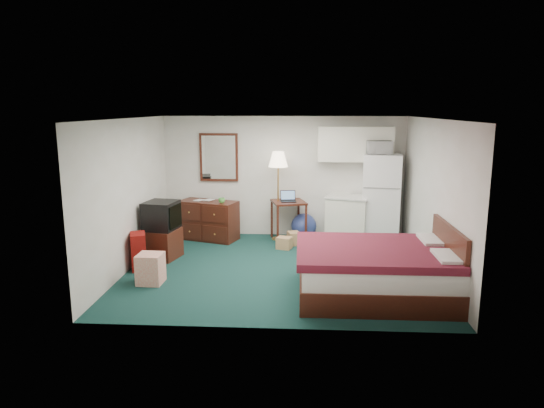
# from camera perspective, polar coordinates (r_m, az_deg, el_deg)

# --- Properties ---
(floor) EXTENTS (5.00, 4.50, 0.01)m
(floor) POSITION_cam_1_polar(r_m,az_deg,el_deg) (8.25, 0.76, -7.62)
(floor) COLOR #0C2B2A
(floor) RESTS_ON ground
(ceiling) EXTENTS (5.00, 4.50, 0.01)m
(ceiling) POSITION_cam_1_polar(r_m,az_deg,el_deg) (7.81, 0.81, 10.01)
(ceiling) COLOR beige
(ceiling) RESTS_ON walls
(walls) EXTENTS (5.01, 4.51, 2.50)m
(walls) POSITION_cam_1_polar(r_m,az_deg,el_deg) (7.93, 0.79, 0.95)
(walls) COLOR beige
(walls) RESTS_ON floor
(mirror) EXTENTS (0.80, 0.06, 1.00)m
(mirror) POSITION_cam_1_polar(r_m,az_deg,el_deg) (10.21, -6.26, 5.48)
(mirror) COLOR white
(mirror) RESTS_ON walls
(upper_cabinets) EXTENTS (1.50, 0.35, 0.70)m
(upper_cabinets) POSITION_cam_1_polar(r_m,az_deg,el_deg) (9.96, 9.77, 6.97)
(upper_cabinets) COLOR white
(upper_cabinets) RESTS_ON walls
(headboard) EXTENTS (0.06, 1.56, 1.00)m
(headboard) POSITION_cam_1_polar(r_m,az_deg,el_deg) (7.36, 20.00, -6.20)
(headboard) COLOR black
(headboard) RESTS_ON walls
(dresser) EXTENTS (1.28, 0.88, 0.80)m
(dresser) POSITION_cam_1_polar(r_m,az_deg,el_deg) (10.03, -7.48, -1.90)
(dresser) COLOR black
(dresser) RESTS_ON floor
(floor_lamp) EXTENTS (0.43, 0.43, 1.81)m
(floor_lamp) POSITION_cam_1_polar(r_m,az_deg,el_deg) (9.83, 0.72, 0.93)
(floor_lamp) COLOR gold
(floor_lamp) RESTS_ON floor
(desk) EXTENTS (0.78, 0.78, 0.81)m
(desk) POSITION_cam_1_polar(r_m,az_deg,el_deg) (9.91, 1.95, -1.95)
(desk) COLOR black
(desk) RESTS_ON floor
(exercise_ball) EXTENTS (0.55, 0.55, 0.53)m
(exercise_ball) POSITION_cam_1_polar(r_m,az_deg,el_deg) (10.05, 3.76, -2.61)
(exercise_ball) COLOR navy
(exercise_ball) RESTS_ON floor
(kitchen_counter) EXTENTS (0.95, 0.83, 0.88)m
(kitchen_counter) POSITION_cam_1_polar(r_m,az_deg,el_deg) (10.01, 8.90, -1.73)
(kitchen_counter) COLOR white
(kitchen_counter) RESTS_ON floor
(fridge) EXTENTS (0.83, 0.83, 1.77)m
(fridge) POSITION_cam_1_polar(r_m,az_deg,el_deg) (9.97, 12.70, 0.69)
(fridge) COLOR white
(fridge) RESTS_ON floor
(bed) EXTENTS (2.19, 1.71, 0.70)m
(bed) POSITION_cam_1_polar(r_m,az_deg,el_deg) (7.20, 12.12, -7.82)
(bed) COLOR #460E12
(bed) RESTS_ON floor
(tv_stand) EXTENTS (0.65, 0.69, 0.53)m
(tv_stand) POSITION_cam_1_polar(r_m,az_deg,el_deg) (8.96, -12.73, -4.58)
(tv_stand) COLOR black
(tv_stand) RESTS_ON floor
(suitcase) EXTENTS (0.36, 0.44, 0.62)m
(suitcase) POSITION_cam_1_polar(r_m,az_deg,el_deg) (8.44, -15.45, -5.39)
(suitcase) COLOR maroon
(suitcase) RESTS_ON floor
(retail_box) EXTENTS (0.39, 0.39, 0.47)m
(retail_box) POSITION_cam_1_polar(r_m,az_deg,el_deg) (7.77, -14.10, -7.38)
(retail_box) COLOR silver
(retail_box) RESTS_ON floor
(file_bin) EXTENTS (0.47, 0.40, 0.29)m
(file_bin) POSITION_cam_1_polar(r_m,az_deg,el_deg) (9.99, -6.76, -3.44)
(file_bin) COLOR #616161
(file_bin) RESTS_ON floor
(cardboard_box_a) EXTENTS (0.33, 0.30, 0.23)m
(cardboard_box_a) POSITION_cam_1_polar(r_m,az_deg,el_deg) (9.35, 1.45, -4.60)
(cardboard_box_a) COLOR #A67F59
(cardboard_box_a) RESTS_ON floor
(cardboard_box_b) EXTENTS (0.29, 0.31, 0.26)m
(cardboard_box_b) POSITION_cam_1_polar(r_m,az_deg,el_deg) (9.62, 2.58, -4.05)
(cardboard_box_b) COLOR #A67F59
(cardboard_box_b) RESTS_ON floor
(laptop) EXTENTS (0.34, 0.29, 0.21)m
(laptop) POSITION_cam_1_polar(r_m,az_deg,el_deg) (9.74, 1.95, 0.88)
(laptop) COLOR black
(laptop) RESTS_ON desk
(crt_tv) EXTENTS (0.64, 0.67, 0.51)m
(crt_tv) POSITION_cam_1_polar(r_m,az_deg,el_deg) (8.87, -12.91, -1.32)
(crt_tv) COLOR black
(crt_tv) RESTS_ON tv_stand
(microwave) EXTENTS (0.51, 0.33, 0.32)m
(microwave) POSITION_cam_1_polar(r_m,az_deg,el_deg) (9.81, 12.44, 6.71)
(microwave) COLOR white
(microwave) RESTS_ON fridge
(book_a) EXTENTS (0.14, 0.09, 0.21)m
(book_a) POSITION_cam_1_polar(r_m,az_deg,el_deg) (10.04, -8.91, 1.02)
(book_a) COLOR #A67F59
(book_a) RESTS_ON dresser
(book_b) EXTENTS (0.16, 0.09, 0.22)m
(book_b) POSITION_cam_1_polar(r_m,az_deg,el_deg) (10.01, -7.83, 1.05)
(book_b) COLOR #A67F59
(book_b) RESTS_ON dresser
(mug) EXTENTS (0.15, 0.12, 0.13)m
(mug) POSITION_cam_1_polar(r_m,az_deg,el_deg) (9.69, -5.94, 0.49)
(mug) COLOR #4B9E3E
(mug) RESTS_ON dresser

